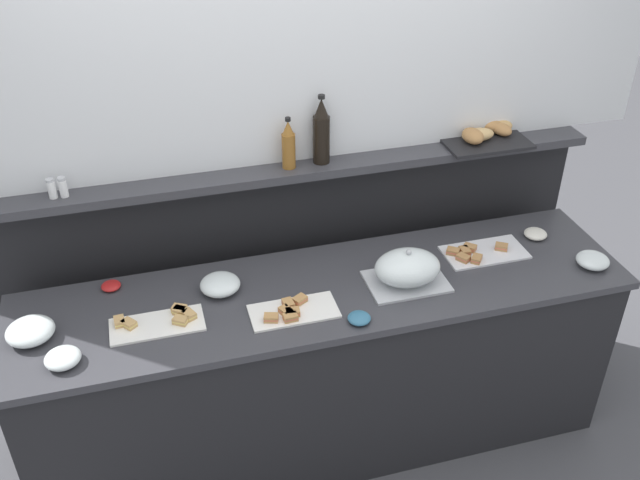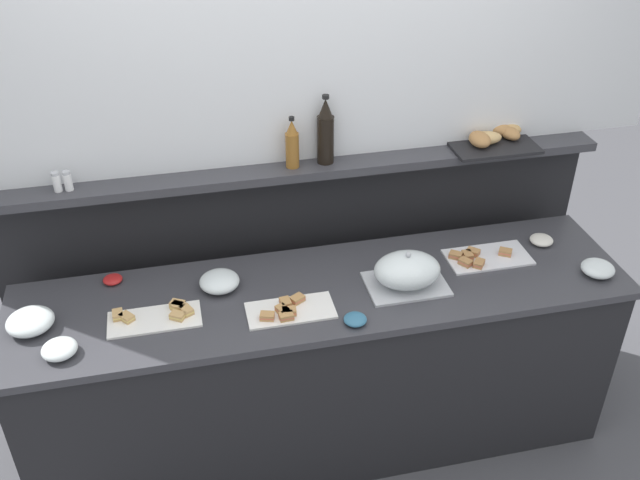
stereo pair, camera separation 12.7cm
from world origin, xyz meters
The scene contains 20 objects.
ground_plane centered at (0.00, 0.60, 0.00)m, with size 12.00×12.00×0.00m, color #4C4C51.
buffet_counter centered at (0.00, 0.00, 0.46)m, with size 2.63×0.64×0.92m.
back_ledge_unit centered at (0.00, 0.50, 0.68)m, with size 2.80×0.22×1.29m.
upper_wall_panel centered at (0.00, 0.52, 1.94)m, with size 3.40×0.08×1.31m, color silver.
sandwich_platter_front centered at (-0.18, -0.12, 0.93)m, with size 0.36×0.17×0.04m.
sandwich_platter_rear centered at (0.75, 0.06, 0.93)m, with size 0.38×0.20×0.04m.
sandwich_platter_side centered at (-0.70, -0.05, 0.93)m, with size 0.37×0.17×0.04m.
serving_cloche centered at (0.35, -0.05, 0.99)m, with size 0.34×0.24×0.17m.
glass_bowl_large centered at (-1.18, 0.00, 0.95)m, with size 0.18×0.18×0.07m.
glass_bowl_medium centered at (-0.43, 0.10, 0.95)m, with size 0.17×0.17×0.07m.
glass_bowl_small centered at (-1.06, -0.18, 0.94)m, with size 0.13×0.13×0.05m.
glass_bowl_extra centered at (1.18, -0.16, 0.94)m, with size 0.14×0.14×0.06m.
condiment_bowl_red centered at (0.07, -0.24, 0.93)m, with size 0.09×0.09×0.03m, color teal.
condiment_bowl_cream centered at (1.06, 0.12, 0.94)m, with size 0.11×0.11×0.04m, color silver.
condiment_bowl_teal centered at (-0.87, 0.24, 0.93)m, with size 0.08×0.08×0.03m, color red.
wine_bottle_dark centered at (0.11, 0.44, 1.43)m, with size 0.08×0.08×0.32m.
vinegar_bottle_amber centered at (-0.05, 0.43, 1.39)m, with size 0.06×0.06×0.24m.
salt_shaker centered at (-1.04, 0.42, 1.33)m, with size 0.03×0.03×0.09m.
pepper_shaker centered at (-0.99, 0.42, 1.33)m, with size 0.03×0.03×0.09m.
bread_basket centered at (0.92, 0.45, 1.32)m, with size 0.40×0.29×0.08m.
Camera 2 is at (-0.54, -2.33, 2.74)m, focal length 39.82 mm.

